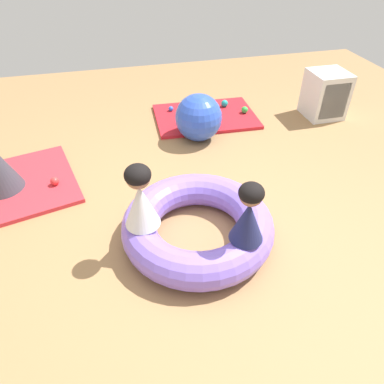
% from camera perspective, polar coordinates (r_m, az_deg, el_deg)
% --- Properties ---
extents(ground_plane, '(8.00, 8.00, 0.00)m').
position_cam_1_polar(ground_plane, '(2.98, 0.24, -5.60)').
color(ground_plane, '#9E7549').
extents(gym_mat_far_right, '(1.28, 0.92, 0.04)m').
position_cam_1_polar(gym_mat_far_right, '(4.60, 2.17, 12.06)').
color(gym_mat_far_right, red).
rests_on(gym_mat_far_right, ground).
extents(gym_mat_front, '(1.47, 1.31, 0.04)m').
position_cam_1_polar(gym_mat_front, '(3.77, -27.95, 0.41)').
color(gym_mat_front, red).
rests_on(gym_mat_front, ground).
extents(inflatable_cushion, '(1.19, 1.19, 0.28)m').
position_cam_1_polar(inflatable_cushion, '(2.79, 0.99, -5.35)').
color(inflatable_cushion, '#8466E0').
rests_on(inflatable_cushion, ground).
extents(child_in_white, '(0.32, 0.32, 0.51)m').
position_cam_1_polar(child_in_white, '(2.47, -8.34, -0.78)').
color(child_in_white, white).
rests_on(child_in_white, inflatable_cushion).
extents(child_in_navy, '(0.32, 0.32, 0.47)m').
position_cam_1_polar(child_in_navy, '(2.37, 9.12, -3.41)').
color(child_in_navy, navy).
rests_on(child_in_navy, inflatable_cushion).
extents(play_ball_orange, '(0.06, 0.06, 0.06)m').
position_cam_1_polar(play_ball_orange, '(4.81, -0.96, 14.00)').
color(play_ball_orange, orange).
rests_on(play_ball_orange, gym_mat_far_right).
extents(play_ball_green, '(0.09, 0.09, 0.09)m').
position_cam_1_polar(play_ball_green, '(4.68, 8.47, 12.96)').
color(play_ball_green, green).
rests_on(play_ball_green, gym_mat_far_right).
extents(play_ball_teal, '(0.09, 0.09, 0.09)m').
position_cam_1_polar(play_ball_teal, '(4.81, 5.26, 14.02)').
color(play_ball_teal, teal).
rests_on(play_ball_teal, gym_mat_far_right).
extents(play_ball_red, '(0.08, 0.08, 0.08)m').
position_cam_1_polar(play_ball_red, '(3.57, -21.23, 1.63)').
color(play_ball_red, red).
rests_on(play_ball_red, gym_mat_front).
extents(play_ball_blue, '(0.06, 0.06, 0.06)m').
position_cam_1_polar(play_ball_blue, '(4.69, -3.42, 13.25)').
color(play_ball_blue, blue).
rests_on(play_ball_blue, gym_mat_far_right).
extents(exercise_ball_large, '(0.53, 0.53, 0.53)m').
position_cam_1_polar(exercise_ball_large, '(4.03, 1.06, 11.89)').
color(exercise_ball_large, blue).
rests_on(exercise_ball_large, ground).
extents(storage_cube, '(0.44, 0.44, 0.56)m').
position_cam_1_polar(storage_cube, '(4.84, 20.80, 14.36)').
color(storage_cube, silver).
rests_on(storage_cube, ground).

